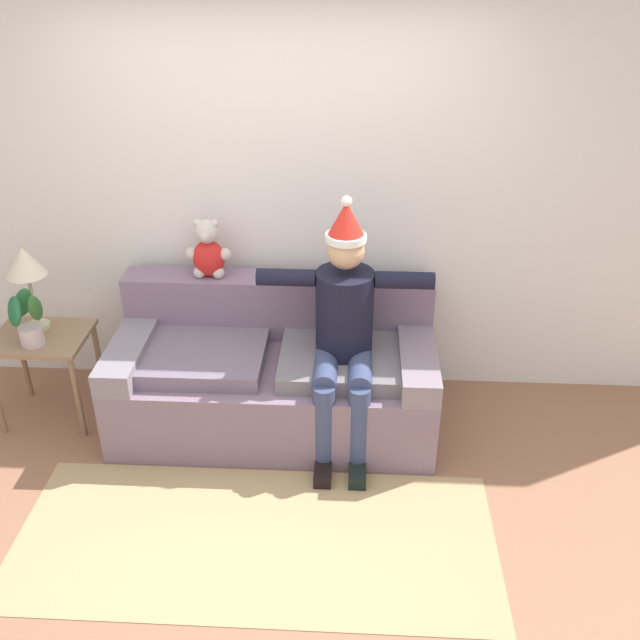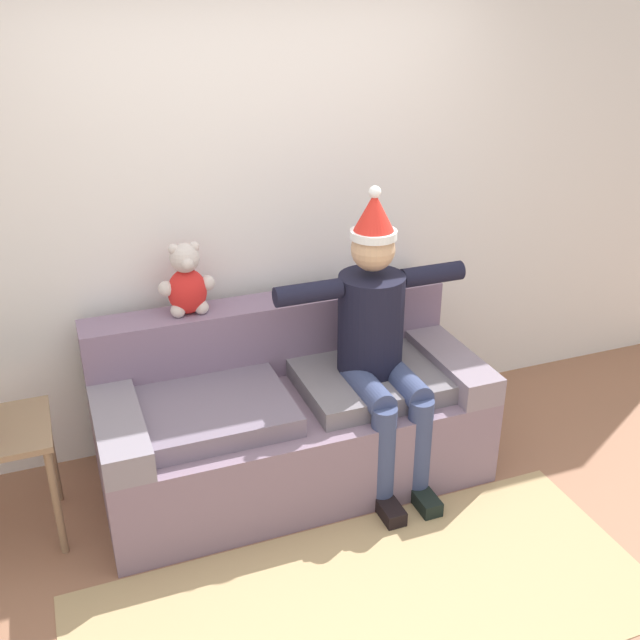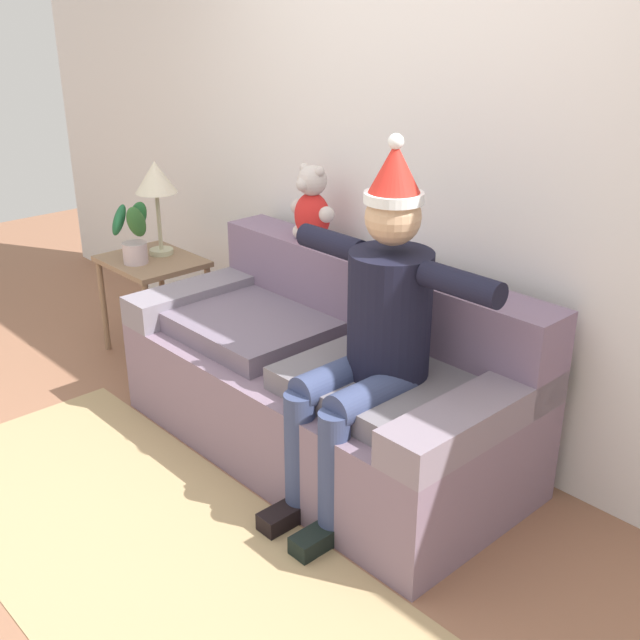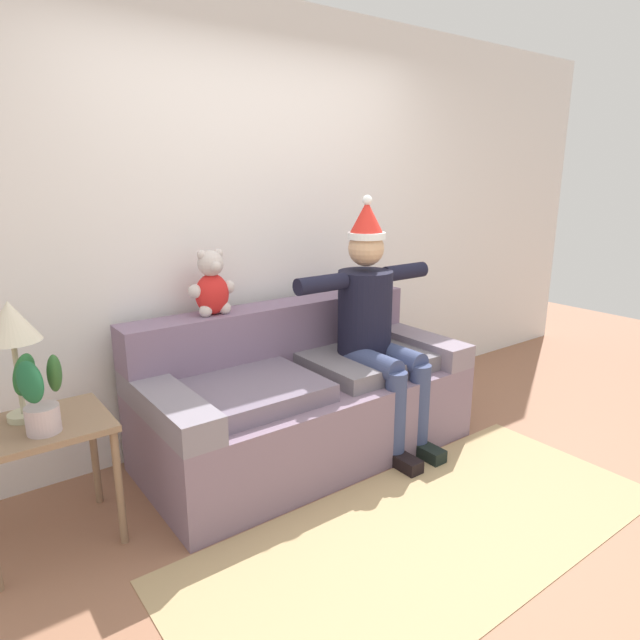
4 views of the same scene
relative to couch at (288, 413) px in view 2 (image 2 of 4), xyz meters
The scene contains 6 objects.
ground_plane 1.06m from the couch, 90.00° to the right, with size 10.00×10.00×0.00m, color #926249.
back_wall 1.14m from the couch, 90.00° to the left, with size 7.00×0.10×2.70m, color silver.
couch is the anchor object (origin of this frame).
person_seated 0.64m from the couch, 21.11° to the right, with size 1.02×0.77×1.55m.
teddy_bear 0.87m from the couch, 146.07° to the left, with size 0.29×0.17×0.38m.
area_rug 1.12m from the couch, 90.00° to the right, with size 2.53×1.08×0.01m, color tan.
Camera 2 is at (-1.04, -2.17, 2.46)m, focal length 41.60 mm.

